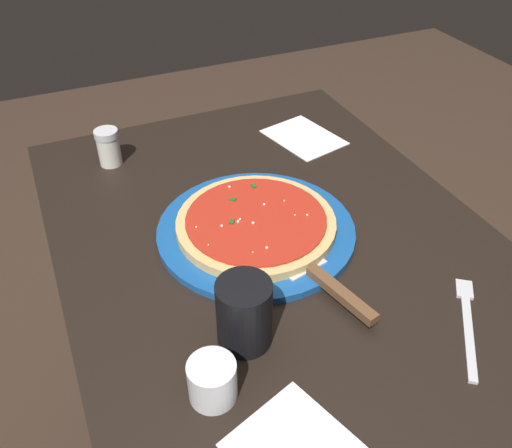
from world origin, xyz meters
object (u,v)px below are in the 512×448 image
object	(u,v)px
cup_small_sauce	(212,381)
napkin_loose_left	(304,137)
fork	(467,321)
pizza_server	(322,279)
cup_tall_drink	(244,313)
serving_plate	(256,230)
parmesan_shaker	(108,147)
pizza	(256,223)

from	to	relation	value
cup_small_sauce	napkin_loose_left	bearing A→B (deg)	142.47
cup_small_sauce	fork	xyz separation A→B (m)	(0.03, 0.37, -0.03)
pizza_server	cup_tall_drink	xyz separation A→B (m)	(0.04, -0.14, 0.03)
serving_plate	parmesan_shaker	distance (m)	0.37
pizza	cup_small_sauce	size ratio (longest dim) A/B	4.42
serving_plate	parmesan_shaker	world-z (taller)	parmesan_shaker
serving_plate	napkin_loose_left	world-z (taller)	serving_plate
pizza_server	cup_small_sauce	bearing A→B (deg)	-62.90
cup_small_sauce	napkin_loose_left	world-z (taller)	cup_small_sauce
pizza_server	fork	distance (m)	0.21
fork	cup_small_sauce	bearing A→B (deg)	-95.20
fork	pizza_server	bearing A→B (deg)	-132.52
pizza	napkin_loose_left	distance (m)	0.34
serving_plate	fork	xyz separation A→B (m)	(0.30, 0.19, -0.00)
parmesan_shaker	pizza_server	bearing A→B (deg)	24.22
napkin_loose_left	parmesan_shaker	world-z (taller)	parmesan_shaker
pizza	parmesan_shaker	bearing A→B (deg)	-151.06
pizza	pizza_server	distance (m)	0.16
serving_plate	pizza_server	distance (m)	0.16
cup_small_sauce	parmesan_shaker	size ratio (longest dim) A/B	0.81
fork	parmesan_shaker	xyz separation A→B (m)	(-0.62, -0.37, 0.04)
serving_plate	cup_small_sauce	size ratio (longest dim) A/B	5.52
parmesan_shaker	fork	bearing A→B (deg)	30.84
cup_small_sauce	fork	world-z (taller)	cup_small_sauce
cup_small_sauce	napkin_loose_left	size ratio (longest dim) A/B	0.38
fork	napkin_loose_left	bearing A→B (deg)	176.63
serving_plate	pizza_server	world-z (taller)	pizza_server
cup_tall_drink	napkin_loose_left	world-z (taller)	cup_tall_drink
parmesan_shaker	napkin_loose_left	bearing A→B (deg)	80.93
pizza_server	cup_tall_drink	size ratio (longest dim) A/B	2.22
pizza	serving_plate	bearing A→B (deg)	27.26
pizza	parmesan_shaker	size ratio (longest dim) A/B	3.59
pizza	parmesan_shaker	world-z (taller)	parmesan_shaker
serving_plate	cup_small_sauce	xyz separation A→B (m)	(0.26, -0.17, 0.02)
napkin_loose_left	fork	world-z (taller)	fork
serving_plate	pizza_server	bearing A→B (deg)	13.51
serving_plate	pizza_server	xyz separation A→B (m)	(0.16, 0.04, 0.01)
pizza	pizza_server	xyz separation A→B (m)	(0.16, 0.04, -0.00)
cup_small_sauce	napkin_loose_left	distance (m)	0.66
napkin_loose_left	parmesan_shaker	xyz separation A→B (m)	(-0.06, -0.40, 0.04)
serving_plate	pizza_server	size ratio (longest dim) A/B	1.48
pizza	fork	world-z (taller)	pizza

